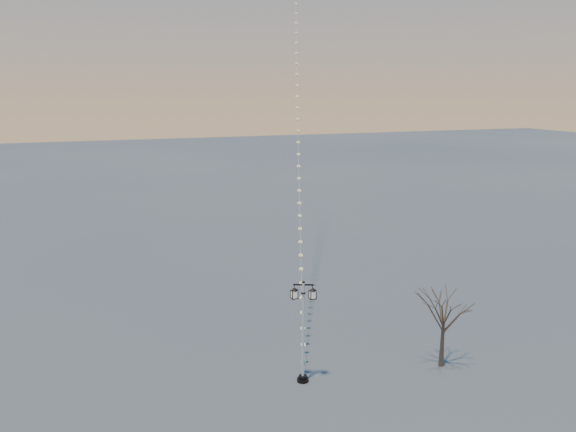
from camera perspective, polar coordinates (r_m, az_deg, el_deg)
name	(u,v)px	position (r m, az deg, el deg)	size (l,w,h in m)	color
ground	(317,392)	(29.63, 2.80, -16.73)	(300.00, 300.00, 0.00)	#505151
street_lamp	(303,327)	(29.24, 1.48, -10.73)	(1.27, 0.82, 5.30)	black
bare_tree	(444,311)	(31.80, 14.97, -8.94)	(2.67, 2.67, 4.43)	#493628
kite_train	(298,100)	(44.70, 1.00, 11.24)	(13.16, 34.16, 27.34)	black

